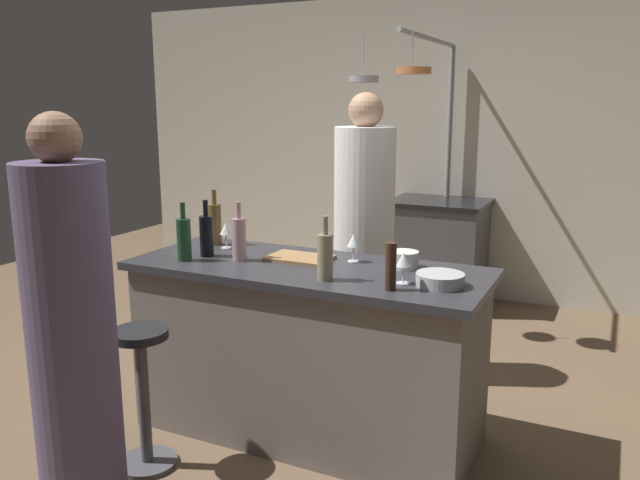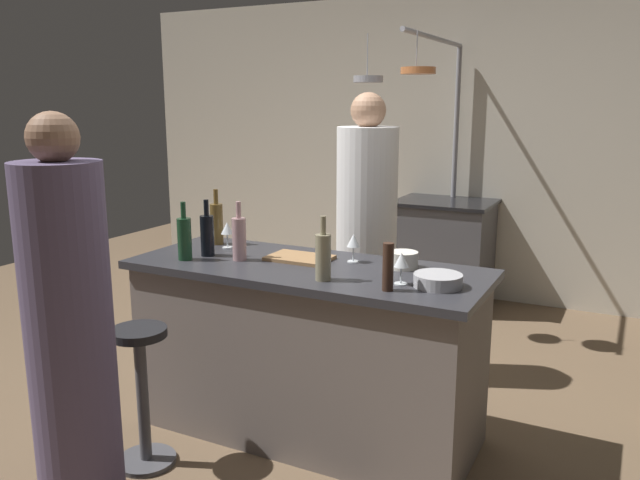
# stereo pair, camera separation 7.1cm
# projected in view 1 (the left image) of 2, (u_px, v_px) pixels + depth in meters

# --- Properties ---
(ground_plane) EXTENTS (9.00, 9.00, 0.00)m
(ground_plane) POSITION_uv_depth(u_px,v_px,m) (308.00, 430.00, 3.37)
(ground_plane) COLOR brown
(back_wall) EXTENTS (6.40, 0.16, 2.60)m
(back_wall) POSITION_uv_depth(u_px,v_px,m) (453.00, 148.00, 5.60)
(back_wall) COLOR beige
(back_wall) RESTS_ON ground_plane
(kitchen_island) EXTENTS (1.80, 0.72, 0.90)m
(kitchen_island) POSITION_uv_depth(u_px,v_px,m) (307.00, 350.00, 3.27)
(kitchen_island) COLOR slate
(kitchen_island) RESTS_ON ground_plane
(stove_range) EXTENTS (0.80, 0.64, 0.89)m
(stove_range) POSITION_uv_depth(u_px,v_px,m) (437.00, 252.00, 5.43)
(stove_range) COLOR #47474C
(stove_range) RESTS_ON ground_plane
(chef) EXTENTS (0.37, 0.37, 1.75)m
(chef) POSITION_uv_depth(u_px,v_px,m) (364.00, 248.00, 3.95)
(chef) COLOR white
(chef) RESTS_ON ground_plane
(bar_stool_left) EXTENTS (0.28, 0.28, 0.68)m
(bar_stool_left) POSITION_uv_depth(u_px,v_px,m) (143.00, 392.00, 2.97)
(bar_stool_left) COLOR #4C4C51
(bar_stool_left) RESTS_ON ground_plane
(guest_left) EXTENTS (0.35, 0.35, 1.66)m
(guest_left) POSITION_uv_depth(u_px,v_px,m) (72.00, 336.00, 2.58)
(guest_left) COLOR #594C6B
(guest_left) RESTS_ON ground_plane
(overhead_pot_rack) EXTENTS (0.57, 1.42, 2.17)m
(overhead_pot_rack) POSITION_uv_depth(u_px,v_px,m) (424.00, 114.00, 4.86)
(overhead_pot_rack) COLOR gray
(overhead_pot_rack) RESTS_ON ground_plane
(cutting_board) EXTENTS (0.32, 0.22, 0.02)m
(cutting_board) POSITION_uv_depth(u_px,v_px,m) (300.00, 258.00, 3.29)
(cutting_board) COLOR #997047
(cutting_board) RESTS_ON kitchen_island
(pepper_mill) EXTENTS (0.05, 0.05, 0.21)m
(pepper_mill) POSITION_uv_depth(u_px,v_px,m) (391.00, 267.00, 2.74)
(pepper_mill) COLOR #382319
(pepper_mill) RESTS_ON kitchen_island
(wine_bottle_white) EXTENTS (0.07, 0.07, 0.30)m
(wine_bottle_white) POSITION_uv_depth(u_px,v_px,m) (325.00, 256.00, 2.89)
(wine_bottle_white) COLOR gray
(wine_bottle_white) RESTS_ON kitchen_island
(wine_bottle_green) EXTENTS (0.07, 0.07, 0.30)m
(wine_bottle_green) POSITION_uv_depth(u_px,v_px,m) (184.00, 238.00, 3.25)
(wine_bottle_green) COLOR #193D23
(wine_bottle_green) RESTS_ON kitchen_island
(wine_bottle_amber) EXTENTS (0.07, 0.07, 0.32)m
(wine_bottle_amber) POSITION_uv_depth(u_px,v_px,m) (215.00, 223.00, 3.62)
(wine_bottle_amber) COLOR brown
(wine_bottle_amber) RESTS_ON kitchen_island
(wine_bottle_rose) EXTENTS (0.07, 0.07, 0.30)m
(wine_bottle_rose) POSITION_uv_depth(u_px,v_px,m) (239.00, 238.00, 3.25)
(wine_bottle_rose) COLOR #B78C8E
(wine_bottle_rose) RESTS_ON kitchen_island
(wine_bottle_dark) EXTENTS (0.07, 0.07, 0.30)m
(wine_bottle_dark) POSITION_uv_depth(u_px,v_px,m) (207.00, 235.00, 3.34)
(wine_bottle_dark) COLOR black
(wine_bottle_dark) RESTS_ON kitchen_island
(wine_glass_near_left_guest) EXTENTS (0.07, 0.07, 0.15)m
(wine_glass_near_left_guest) POSITION_uv_depth(u_px,v_px,m) (226.00, 230.00, 3.52)
(wine_glass_near_left_guest) COLOR silver
(wine_glass_near_left_guest) RESTS_ON kitchen_island
(wine_glass_by_chef) EXTENTS (0.07, 0.07, 0.15)m
(wine_glass_by_chef) POSITION_uv_depth(u_px,v_px,m) (403.00, 261.00, 2.83)
(wine_glass_by_chef) COLOR silver
(wine_glass_by_chef) RESTS_ON kitchen_island
(wine_glass_near_right_guest) EXTENTS (0.07, 0.07, 0.15)m
(wine_glass_near_right_guest) POSITION_uv_depth(u_px,v_px,m) (354.00, 242.00, 3.22)
(wine_glass_near_right_guest) COLOR silver
(wine_glass_near_right_guest) RESTS_ON kitchen_island
(mixing_bowl_ceramic) EXTENTS (0.14, 0.14, 0.08)m
(mixing_bowl_ceramic) POSITION_uv_depth(u_px,v_px,m) (404.00, 260.00, 3.12)
(mixing_bowl_ceramic) COLOR silver
(mixing_bowl_ceramic) RESTS_ON kitchen_island
(mixing_bowl_steel) EXTENTS (0.22, 0.22, 0.06)m
(mixing_bowl_steel) POSITION_uv_depth(u_px,v_px,m) (440.00, 280.00, 2.82)
(mixing_bowl_steel) COLOR #B7B7BC
(mixing_bowl_steel) RESTS_ON kitchen_island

